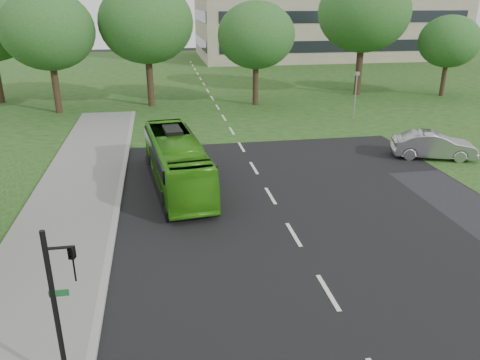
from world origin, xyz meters
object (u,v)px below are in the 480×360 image
(tree_park_b, at_px, (146,23))
(tree_park_d, at_px, (364,13))
(tree_park_e, at_px, (449,42))
(sedan, at_px, (433,145))
(bus, at_px, (177,161))
(traffic_light, at_px, (60,302))
(camera_pole, at_px, (356,89))
(tree_park_a, at_px, (48,31))
(tree_park_c, at_px, (256,35))

(tree_park_b, height_order, tree_park_d, tree_park_d)
(tree_park_e, bearing_deg, sedan, -123.14)
(tree_park_d, height_order, bus, tree_park_d)
(tree_park_b, distance_m, traffic_light, 32.83)
(sedan, height_order, camera_pole, camera_pole)
(tree_park_d, distance_m, sedan, 20.96)
(tree_park_e, xyz_separation_m, camera_pole, (-12.14, -7.45, -2.75))
(sedan, height_order, traffic_light, traffic_light)
(tree_park_a, relative_size, sedan, 2.03)
(tree_park_e, bearing_deg, bus, -143.85)
(tree_park_a, relative_size, tree_park_d, 0.85)
(tree_park_d, bearing_deg, sedan, -100.33)
(camera_pole, bearing_deg, bus, -119.55)
(bus, distance_m, traffic_light, 13.33)
(tree_park_d, relative_size, traffic_light, 2.62)
(sedan, bearing_deg, tree_park_c, 42.43)
(tree_park_b, bearing_deg, tree_park_c, -7.51)
(tree_park_e, height_order, bus, tree_park_e)
(camera_pole, bearing_deg, tree_park_a, -174.21)
(tree_park_e, bearing_deg, tree_park_b, 179.44)
(tree_park_d, xyz_separation_m, bus, (-18.59, -21.35, -6.35))
(tree_park_d, xyz_separation_m, camera_pole, (-4.30, -9.49, -5.28))
(tree_park_c, relative_size, tree_park_e, 1.17)
(tree_park_b, bearing_deg, tree_park_e, -0.56)
(tree_park_d, bearing_deg, bus, -131.06)
(tree_park_b, relative_size, tree_park_c, 1.18)
(tree_park_a, distance_m, camera_pole, 24.37)
(tree_park_b, relative_size, tree_park_e, 1.37)
(tree_park_c, bearing_deg, tree_park_a, -178.93)
(tree_park_c, height_order, tree_park_d, tree_park_d)
(tree_park_a, xyz_separation_m, tree_park_d, (27.49, 3.28, 1.12))
(tree_park_a, distance_m, tree_park_b, 7.70)
(tree_park_e, xyz_separation_m, sedan, (-11.39, -17.45, -4.31))
(tree_park_b, bearing_deg, bus, -86.03)
(traffic_light, bearing_deg, tree_park_c, 88.13)
(tree_park_e, bearing_deg, traffic_light, -132.49)
(tree_park_d, bearing_deg, tree_park_e, -14.59)
(tree_park_e, bearing_deg, tree_park_c, -177.14)
(tree_park_b, bearing_deg, tree_park_d, 5.07)
(tree_park_a, relative_size, camera_pole, 2.64)
(tree_park_b, bearing_deg, tree_park_a, -168.65)
(tree_park_e, relative_size, camera_pole, 2.06)
(tree_park_b, height_order, bus, tree_park_b)
(tree_park_d, relative_size, tree_park_e, 1.50)
(tree_park_c, relative_size, camera_pole, 2.41)
(sedan, relative_size, traffic_light, 1.10)
(tree_park_a, xyz_separation_m, camera_pole, (23.19, -6.21, -4.16))
(bus, height_order, traffic_light, traffic_light)
(tree_park_c, relative_size, tree_park_d, 0.78)
(bus, bearing_deg, tree_park_c, 60.55)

